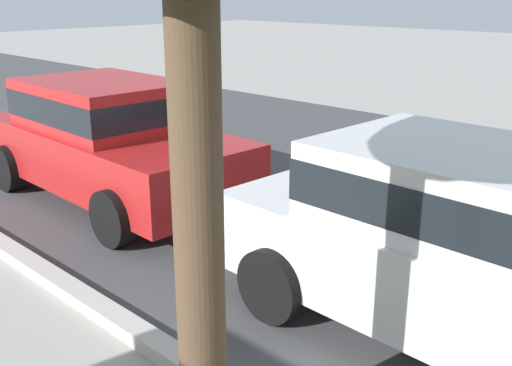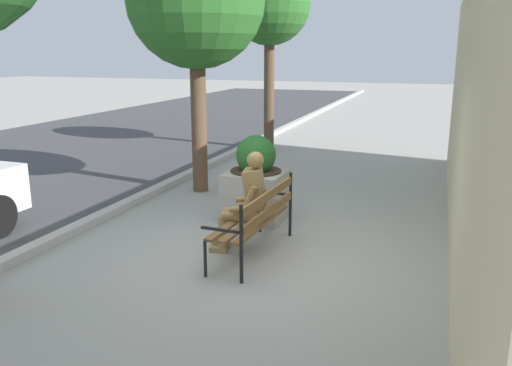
{
  "view_description": "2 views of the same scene",
  "coord_description": "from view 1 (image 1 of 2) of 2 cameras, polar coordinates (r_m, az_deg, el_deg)",
  "views": [
    {
      "loc": [
        -0.1,
        0.56,
        2.67
      ],
      "look_at": [
        -4.09,
        4.71,
        0.8
      ],
      "focal_mm": 42.04,
      "sensor_mm": 36.0,
      "label": 1
    },
    {
      "loc": [
        -6.08,
        -2.1,
        2.63
      ],
      "look_at": [
        1.6,
        0.56,
        0.6
      ],
      "focal_mm": 37.21,
      "sensor_mm": 36.0,
      "label": 2
    }
  ],
  "objects": [
    {
      "name": "parked_car_red",
      "position": [
        8.05,
        -13.8,
        4.32
      ],
      "size": [
        4.14,
        2.0,
        1.56
      ],
      "color": "#B21E1E",
      "rests_on": "ground"
    },
    {
      "name": "parked_car_white",
      "position": [
        4.85,
        19.88,
        -5.31
      ],
      "size": [
        4.14,
        2.0,
        1.56
      ],
      "color": "silver",
      "rests_on": "ground"
    }
  ]
}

